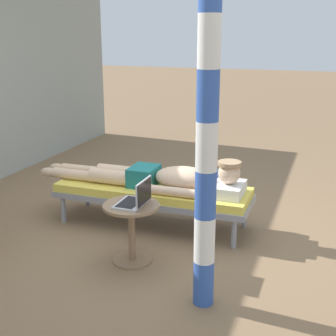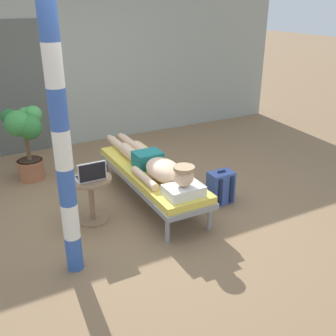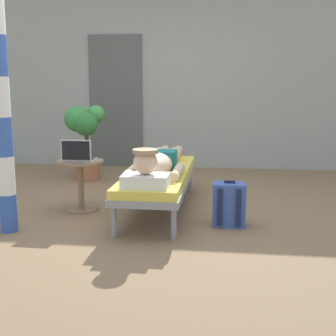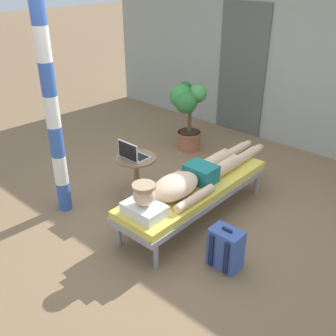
{
  "view_description": "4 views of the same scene",
  "coord_description": "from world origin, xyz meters",
  "views": [
    {
      "loc": [
        -4.0,
        -1.55,
        1.93
      ],
      "look_at": [
        0.19,
        -0.06,
        0.62
      ],
      "focal_mm": 50.28,
      "sensor_mm": 36.0,
      "label": 1
    },
    {
      "loc": [
        -1.72,
        -3.86,
        2.33
      ],
      "look_at": [
        0.31,
        -0.07,
        0.47
      ],
      "focal_mm": 42.38,
      "sensor_mm": 36.0,
      "label": 2
    },
    {
      "loc": [
        0.85,
        -4.42,
        1.29
      ],
      "look_at": [
        0.29,
        -0.07,
        0.48
      ],
      "focal_mm": 48.39,
      "sensor_mm": 36.0,
      "label": 3
    },
    {
      "loc": [
        2.43,
        -2.86,
        2.57
      ],
      "look_at": [
        -0.08,
        -0.07,
        0.59
      ],
      "focal_mm": 42.38,
      "sensor_mm": 36.0,
      "label": 4
    }
  ],
  "objects": [
    {
      "name": "side_table",
      "position": [
        -0.63,
        -0.02,
        0.36
      ],
      "size": [
        0.48,
        0.48,
        0.52
      ],
      "color": "#8C6B4C",
      "rests_on": "ground"
    },
    {
      "name": "lounge_chair",
      "position": [
        0.17,
        0.1,
        0.35
      ],
      "size": [
        0.61,
        1.99,
        0.42
      ],
      "color": "gray",
      "rests_on": "ground"
    },
    {
      "name": "house_wall_back",
      "position": [
        0.17,
        2.68,
        1.35
      ],
      "size": [
        7.6,
        0.2,
        2.7
      ],
      "primitive_type": "cube",
      "color": "#999E93",
      "rests_on": "ground"
    },
    {
      "name": "porch_post",
      "position": [
        -1.05,
        -0.78,
        1.18
      ],
      "size": [
        0.15,
        0.15,
        2.37
      ],
      "color": "#3359B2",
      "rests_on": "ground"
    },
    {
      "name": "person_reclining",
      "position": [
        0.17,
        -0.01,
        0.52
      ],
      "size": [
        0.53,
        2.17,
        0.33
      ],
      "color": "white",
      "rests_on": "lounge_chair"
    },
    {
      "name": "backpack",
      "position": [
        0.89,
        -0.34,
        0.2
      ],
      "size": [
        0.3,
        0.26,
        0.42
      ],
      "color": "#3F59A5",
      "rests_on": "ground"
    },
    {
      "name": "laptop",
      "position": [
        -0.63,
        -0.07,
        0.58
      ],
      "size": [
        0.31,
        0.24,
        0.23
      ],
      "color": "silver",
      "rests_on": "side_table"
    },
    {
      "name": "house_door_panel",
      "position": [
        -0.88,
        2.57,
        1.02
      ],
      "size": [
        0.84,
        0.03,
        2.04
      ],
      "primitive_type": "cube",
      "color": "#545651",
      "rests_on": "ground"
    },
    {
      "name": "potted_plant",
      "position": [
        -1.03,
        1.42,
        0.66
      ],
      "size": [
        0.52,
        0.53,
        1.02
      ],
      "color": "#9E5B3D",
      "rests_on": "ground"
    },
    {
      "name": "ground_plane",
      "position": [
        0.0,
        0.0,
        0.0
      ],
      "size": [
        40.0,
        40.0,
        0.0
      ],
      "primitive_type": "plane",
      "color": "#846647"
    }
  ]
}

